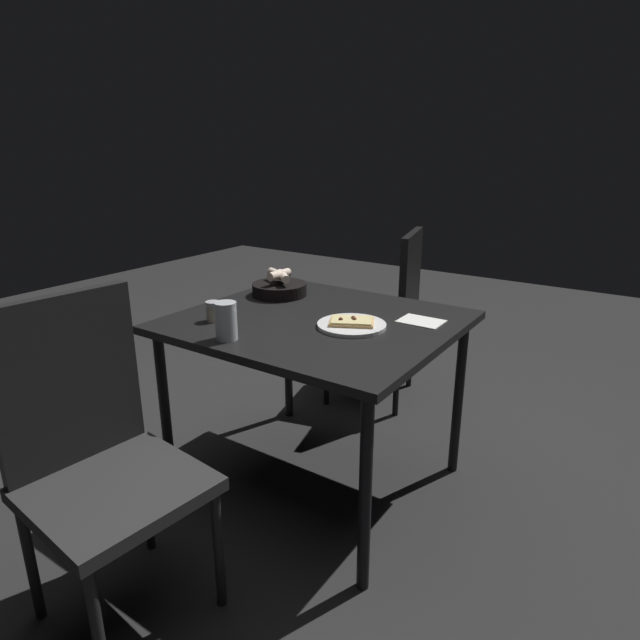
# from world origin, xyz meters

# --- Properties ---
(ground) EXTENTS (8.00, 8.00, 0.00)m
(ground) POSITION_xyz_m (0.00, 0.00, 0.00)
(ground) COLOR #272727
(dining_table) EXTENTS (1.01, 0.91, 0.72)m
(dining_table) POSITION_xyz_m (0.00, 0.00, 0.65)
(dining_table) COLOR black
(dining_table) RESTS_ON ground
(pizza_plate) EXTENTS (0.25, 0.25, 0.04)m
(pizza_plate) POSITION_xyz_m (-0.16, 0.01, 0.73)
(pizza_plate) COLOR white
(pizza_plate) RESTS_ON dining_table
(bread_basket) EXTENTS (0.24, 0.24, 0.11)m
(bread_basket) POSITION_xyz_m (0.32, -0.18, 0.75)
(bread_basket) COLOR black
(bread_basket) RESTS_ON dining_table
(beer_glass) EXTENTS (0.07, 0.07, 0.13)m
(beer_glass) POSITION_xyz_m (0.12, 0.36, 0.78)
(beer_glass) COLOR silver
(beer_glass) RESTS_ON dining_table
(pepper_shaker) EXTENTS (0.06, 0.06, 0.08)m
(pepper_shaker) POSITION_xyz_m (0.30, 0.24, 0.75)
(pepper_shaker) COLOR #BFB299
(pepper_shaker) RESTS_ON dining_table
(napkin) EXTENTS (0.16, 0.12, 0.00)m
(napkin) POSITION_xyz_m (-0.35, -0.18, 0.72)
(napkin) COLOR white
(napkin) RESTS_ON dining_table
(chair_near) EXTENTS (0.48, 0.48, 0.96)m
(chair_near) POSITION_xyz_m (0.18, 0.85, 0.53)
(chair_near) COLOR #2A2A2A
(chair_near) RESTS_ON ground
(chair_far) EXTENTS (0.54, 0.54, 0.93)m
(chair_far) POSITION_xyz_m (0.13, -0.86, 0.52)
(chair_far) COLOR #242424
(chair_far) RESTS_ON ground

